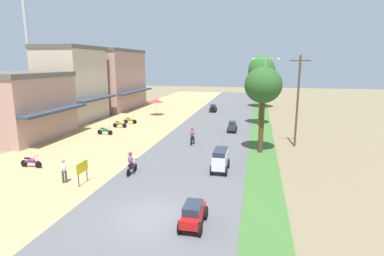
% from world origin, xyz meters
% --- Properties ---
extents(ground_plane, '(180.00, 180.00, 0.00)m').
position_xyz_m(ground_plane, '(0.00, 0.00, 0.00)').
color(ground_plane, '#7A6B4C').
extents(road_strip, '(9.00, 140.00, 0.08)m').
position_xyz_m(road_strip, '(0.00, 0.00, 0.04)').
color(road_strip, '#565659').
rests_on(road_strip, ground).
extents(median_strip, '(2.40, 140.00, 0.06)m').
position_xyz_m(median_strip, '(5.70, 0.00, 0.03)').
color(median_strip, '#3D6B2D').
rests_on(median_strip, ground).
extents(shophouse_near, '(10.09, 9.71, 6.90)m').
position_xyz_m(shophouse_near, '(-19.98, 13.73, 3.46)').
color(shophouse_near, tan).
rests_on(shophouse_near, ground).
extents(shophouse_mid, '(7.49, 8.83, 10.10)m').
position_xyz_m(shophouse_mid, '(-19.98, 24.67, 5.05)').
color(shophouse_mid, '#C6B299').
rests_on(shophouse_mid, ground).
extents(shophouse_far, '(9.29, 12.98, 10.10)m').
position_xyz_m(shophouse_far, '(-19.98, 36.20, 5.05)').
color(shophouse_far, tan).
rests_on(shophouse_far, ground).
extents(parked_motorbike_nearest, '(1.80, 0.54, 0.94)m').
position_xyz_m(parked_motorbike_nearest, '(-11.47, 5.44, 0.55)').
color(parked_motorbike_nearest, black).
rests_on(parked_motorbike_nearest, dirt_shoulder).
extents(parked_motorbike_second, '(1.80, 0.54, 0.94)m').
position_xyz_m(parked_motorbike_second, '(-11.23, 16.67, 0.55)').
color(parked_motorbike_second, black).
rests_on(parked_motorbike_second, dirt_shoulder).
extents(parked_motorbike_third, '(1.80, 0.54, 0.94)m').
position_xyz_m(parked_motorbike_third, '(-11.29, 20.57, 0.55)').
color(parked_motorbike_third, black).
rests_on(parked_motorbike_third, dirt_shoulder).
extents(parked_motorbike_fourth, '(1.80, 0.54, 0.94)m').
position_xyz_m(parked_motorbike_fourth, '(-11.05, 23.21, 0.55)').
color(parked_motorbike_fourth, black).
rests_on(parked_motorbike_fourth, dirt_shoulder).
extents(street_signboard, '(0.06, 1.30, 1.50)m').
position_xyz_m(street_signboard, '(-5.89, 3.33, 1.11)').
color(street_signboard, '#262628').
rests_on(street_signboard, dirt_shoulder).
extents(vendor_umbrella, '(2.20, 2.20, 2.52)m').
position_xyz_m(vendor_umbrella, '(-9.91, 30.32, 2.31)').
color(vendor_umbrella, '#99999E').
rests_on(vendor_umbrella, dirt_shoulder).
extents(pedestrian_on_shoulder, '(0.43, 0.41, 1.62)m').
position_xyz_m(pedestrian_on_shoulder, '(-7.19, 3.26, 0.96)').
color(pedestrian_on_shoulder, '#33333D').
rests_on(pedestrian_on_shoulder, dirt_shoulder).
extents(median_tree_nearest, '(3.18, 3.18, 7.49)m').
position_xyz_m(median_tree_nearest, '(5.50, 13.33, 5.90)').
color(median_tree_nearest, '#4C351E').
rests_on(median_tree_nearest, median_strip).
extents(median_tree_second, '(3.24, 3.24, 8.72)m').
position_xyz_m(median_tree_second, '(5.40, 25.60, 6.89)').
color(median_tree_second, '#4C351E').
rests_on(median_tree_second, median_strip).
extents(median_tree_third, '(4.78, 4.78, 8.08)m').
position_xyz_m(median_tree_third, '(5.86, 42.60, 5.55)').
color(median_tree_third, '#4C351E').
rests_on(median_tree_third, median_strip).
extents(streetlamp_near, '(3.16, 0.20, 8.44)m').
position_xyz_m(streetlamp_near, '(5.80, 22.69, 4.89)').
color(streetlamp_near, gray).
rests_on(streetlamp_near, median_strip).
extents(streetlamp_mid, '(3.16, 0.20, 7.42)m').
position_xyz_m(streetlamp_mid, '(5.80, 38.92, 4.36)').
color(streetlamp_mid, gray).
rests_on(streetlamp_mid, median_strip).
extents(utility_pole_near, '(1.80, 0.20, 8.55)m').
position_xyz_m(utility_pole_near, '(8.74, 16.23, 4.47)').
color(utility_pole_near, brown).
rests_on(utility_pole_near, ground).
extents(car_sedan_red, '(1.10, 2.26, 1.19)m').
position_xyz_m(car_sedan_red, '(2.28, -0.43, 0.74)').
color(car_sedan_red, red).
rests_on(car_sedan_red, road_strip).
extents(car_van_white, '(1.19, 2.41, 1.67)m').
position_xyz_m(car_van_white, '(2.62, 7.55, 1.02)').
color(car_van_white, silver).
rests_on(car_van_white, road_strip).
extents(car_hatchback_charcoal, '(1.04, 2.00, 1.23)m').
position_xyz_m(car_hatchback_charcoal, '(2.38, 20.99, 0.75)').
color(car_hatchback_charcoal, '#282D33').
rests_on(car_hatchback_charcoal, road_strip).
extents(car_hatchback_black, '(1.04, 2.00, 1.23)m').
position_xyz_m(car_hatchback_black, '(-1.86, 35.22, 0.75)').
color(car_hatchback_black, black).
rests_on(car_hatchback_black, road_strip).
extents(motorbike_foreground_rider, '(0.54, 1.80, 1.66)m').
position_xyz_m(motorbike_foreground_rider, '(-3.50, 5.69, 0.86)').
color(motorbike_foreground_rider, black).
rests_on(motorbike_foreground_rider, road_strip).
extents(motorbike_ahead_second, '(0.54, 1.80, 1.66)m').
position_xyz_m(motorbike_ahead_second, '(-0.97, 14.73, 0.86)').
color(motorbike_ahead_second, black).
rests_on(motorbike_ahead_second, road_strip).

